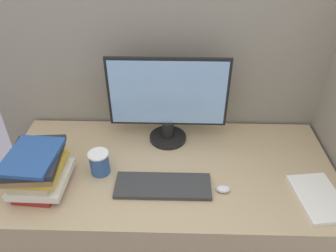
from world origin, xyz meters
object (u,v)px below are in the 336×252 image
Objects in this scene: monitor at (168,101)px; book_stack at (37,169)px; keyboard at (163,186)px; coffee_cup at (99,163)px; mouse at (223,189)px.

book_stack is (-0.57, -0.37, -0.14)m from monitor.
coffee_cup is (-0.30, 0.09, 0.05)m from keyboard.
keyboard is at bearing -17.26° from coffee_cup.
coffee_cup is at bearing 169.15° from mouse.
book_stack is (-0.55, -0.00, 0.09)m from keyboard.
monitor is 9.41× the size of mouse.
keyboard is 6.76× the size of mouse.
mouse is 0.21× the size of book_stack.
monitor reaches higher than coffee_cup.
coffee_cup is (-0.57, 0.11, 0.05)m from mouse.
keyboard is 0.56m from book_stack.
mouse reaches higher than keyboard.
book_stack reaches higher than coffee_cup.
keyboard is 0.27m from mouse.
mouse is at bearing -55.78° from monitor.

